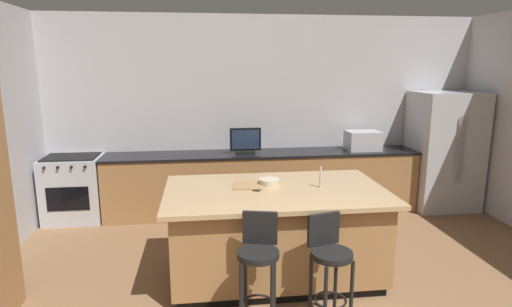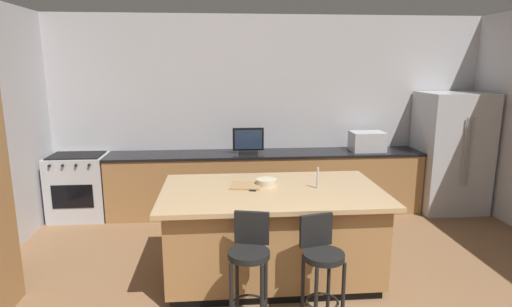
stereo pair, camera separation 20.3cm
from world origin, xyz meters
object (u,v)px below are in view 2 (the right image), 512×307
(microwave, at_px, (367,141))
(cell_phone, at_px, (254,189))
(tv_monitor, at_px, (248,142))
(kitchen_island, at_px, (272,232))
(fruit_bowl, at_px, (266,182))
(range_oven, at_px, (79,187))
(bar_stool_right, at_px, (322,263))
(refrigerator, at_px, (451,152))
(cutting_board, at_px, (246,186))
(bar_stool_left, at_px, (250,262))

(microwave, xyz_separation_m, cell_phone, (-1.83, -1.92, -0.11))
(tv_monitor, relative_size, cell_phone, 2.94)
(kitchen_island, distance_m, cell_phone, 0.50)
(fruit_bowl, bearing_deg, range_oven, 144.38)
(fruit_bowl, relative_size, cell_phone, 1.44)
(bar_stool_right, height_order, cell_phone, bar_stool_right)
(tv_monitor, bearing_deg, refrigerator, -0.72)
(kitchen_island, height_order, cell_phone, cell_phone)
(cutting_board, bearing_deg, tv_monitor, 85.19)
(range_oven, xyz_separation_m, tv_monitor, (2.41, -0.05, 0.62))
(microwave, bearing_deg, range_oven, -179.98)
(bar_stool_left, height_order, bar_stool_right, bar_stool_left)
(microwave, relative_size, fruit_bowl, 2.23)
(refrigerator, xyz_separation_m, cutting_board, (-3.17, -1.72, 0.06))
(microwave, distance_m, bar_stool_right, 3.17)
(range_oven, bearing_deg, bar_stool_left, -51.75)
(range_oven, distance_m, microwave, 4.21)
(kitchen_island, xyz_separation_m, tv_monitor, (-0.11, 1.88, 0.60))
(kitchen_island, bearing_deg, bar_stool_left, -108.13)
(bar_stool_left, bearing_deg, cutting_board, 101.46)
(bar_stool_right, bearing_deg, bar_stool_left, 165.94)
(bar_stool_left, xyz_separation_m, fruit_bowl, (0.25, 1.05, 0.37))
(microwave, bearing_deg, cutting_board, -136.57)
(bar_stool_left, bearing_deg, kitchen_island, 85.22)
(bar_stool_right, relative_size, cutting_board, 3.11)
(range_oven, relative_size, cell_phone, 6.17)
(cell_phone, bearing_deg, bar_stool_left, -78.13)
(fruit_bowl, distance_m, cutting_board, 0.22)
(microwave, bearing_deg, refrigerator, -4.09)
(tv_monitor, bearing_deg, kitchen_island, -86.66)
(fruit_bowl, height_order, cell_phone, fruit_bowl)
(refrigerator, xyz_separation_m, microwave, (-1.25, 0.09, 0.17))
(refrigerator, distance_m, fruit_bowl, 3.40)
(cell_phone, xyz_separation_m, cutting_board, (-0.08, 0.11, 0.01))
(bar_stool_left, height_order, fruit_bowl, fruit_bowl)
(fruit_bowl, bearing_deg, cell_phone, -135.60)
(refrigerator, relative_size, fruit_bowl, 8.19)
(range_oven, xyz_separation_m, cell_phone, (2.34, -1.91, 0.48))
(range_oven, relative_size, microwave, 1.93)
(microwave, xyz_separation_m, bar_stool_right, (-1.35, -2.83, -0.48))
(kitchen_island, relative_size, range_oven, 2.39)
(refrigerator, xyz_separation_m, cell_phone, (-3.09, -1.83, 0.06))
(refrigerator, height_order, cutting_board, refrigerator)
(range_oven, height_order, microwave, microwave)
(kitchen_island, relative_size, microwave, 4.61)
(refrigerator, relative_size, cutting_board, 5.77)
(cutting_board, bearing_deg, refrigerator, 28.52)
(kitchen_island, xyz_separation_m, refrigerator, (2.91, 1.85, 0.40))
(kitchen_island, xyz_separation_m, microwave, (1.65, 1.94, 0.57))
(kitchen_island, xyz_separation_m, cell_phone, (-0.18, 0.02, 0.46))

